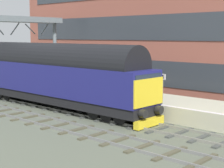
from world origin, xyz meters
TOP-DOWN VIEW (x-y plane):
  - ground_plane at (0.00, 0.00)m, footprint 140.00×140.00m
  - track_main at (0.00, -0.00)m, footprint 2.50×60.00m
  - track_adjacent_west at (-3.32, 0.00)m, footprint 2.50×60.00m
  - station_platform at (3.60, 0.00)m, footprint 4.00×44.00m
  - station_building at (10.56, 1.60)m, footprint 4.28×38.67m
  - diesel_locomotive at (0.00, 6.24)m, footprint 2.74×17.78m
  - platform_number_sign at (1.96, -2.01)m, footprint 0.10×0.44m
  - waiting_passenger at (2.92, 2.40)m, footprint 0.36×0.51m

SIDE VIEW (x-z plane):
  - ground_plane at x=0.00m, z-range 0.00..0.00m
  - track_main at x=0.00m, z-range -0.02..0.13m
  - track_adjacent_west at x=-3.32m, z-range -0.02..0.13m
  - station_platform at x=3.60m, z-range 0.00..1.01m
  - waiting_passenger at x=2.92m, z-range 1.17..2.81m
  - platform_number_sign at x=1.96m, z-range 1.32..3.20m
  - diesel_locomotive at x=0.00m, z-range 0.14..4.82m
  - station_building at x=10.56m, z-range 0.00..11.36m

